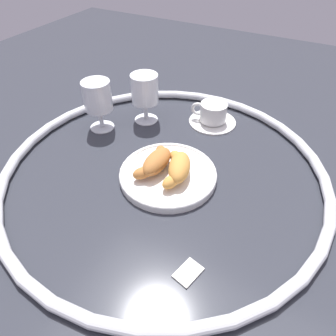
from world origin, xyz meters
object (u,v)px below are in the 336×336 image
(juice_glass_left, at_px, (145,91))
(coffee_cup_near, at_px, (213,115))
(croissant_large, at_px, (178,168))
(juice_glass_right, at_px, (98,98))
(croissant_small, at_px, (156,162))
(sugar_packet, at_px, (188,272))
(pastry_plate, at_px, (168,174))

(juice_glass_left, bearing_deg, coffee_cup_near, -65.98)
(croissant_large, relative_size, juice_glass_right, 0.93)
(juice_glass_right, bearing_deg, juice_glass_left, -43.81)
(juice_glass_left, bearing_deg, croissant_small, -143.33)
(juice_glass_right, relative_size, sugar_packet, 2.80)
(croissant_large, bearing_deg, pastry_plate, 95.83)
(coffee_cup_near, relative_size, juice_glass_right, 0.97)
(pastry_plate, relative_size, croissant_large, 1.75)
(pastry_plate, height_order, juice_glass_left, juice_glass_left)
(pastry_plate, height_order, sugar_packet, pastry_plate)
(croissant_small, height_order, juice_glass_left, juice_glass_left)
(croissant_large, bearing_deg, croissant_small, 96.20)
(croissant_large, xyz_separation_m, juice_glass_left, (0.19, 0.20, 0.05))
(sugar_packet, bearing_deg, pastry_plate, 50.59)
(croissant_large, relative_size, coffee_cup_near, 0.95)
(croissant_small, bearing_deg, coffee_cup_near, -6.48)
(croissant_large, xyz_separation_m, croissant_small, (-0.01, 0.05, 0.00))
(pastry_plate, distance_m, coffee_cup_near, 0.27)
(croissant_small, distance_m, sugar_packet, 0.27)
(croissant_small, bearing_deg, sugar_packet, -137.89)
(pastry_plate, bearing_deg, sugar_packet, -143.64)
(croissant_large, relative_size, sugar_packet, 2.60)
(pastry_plate, height_order, juice_glass_right, juice_glass_right)
(juice_glass_left, relative_size, sugar_packet, 2.80)
(coffee_cup_near, xyz_separation_m, sugar_packet, (-0.47, -0.15, -0.02))
(sugar_packet, bearing_deg, croissant_small, 56.34)
(pastry_plate, xyz_separation_m, juice_glass_left, (0.19, 0.18, 0.08))
(croissant_large, distance_m, coffee_cup_near, 0.27)
(croissant_large, height_order, sugar_packet, croissant_large)
(croissant_small, bearing_deg, juice_glass_left, 36.67)
(croissant_small, distance_m, juice_glass_right, 0.26)
(croissant_small, xyz_separation_m, juice_glass_left, (0.20, 0.15, 0.05))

